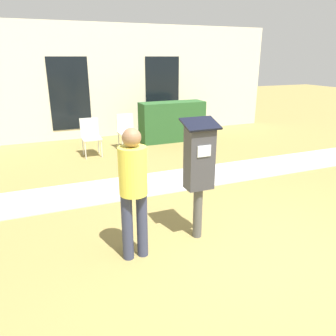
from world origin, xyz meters
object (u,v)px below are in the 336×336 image
object	(u,v)px
outdoor_chair_middle	(126,129)
outdoor_chair_left	(91,134)
person_standing	(133,185)
parking_meter	(199,164)

from	to	relation	value
outdoor_chair_middle	outdoor_chair_left	bearing A→B (deg)	-171.46
person_standing	outdoor_chair_middle	distance (m)	4.97
parking_meter	outdoor_chair_middle	distance (m)	4.70
outdoor_chair_middle	parking_meter	bearing A→B (deg)	-100.02
person_standing	parking_meter	bearing A→B (deg)	-30.24
person_standing	outdoor_chair_middle	size ratio (longest dim) A/B	1.76
person_standing	outdoor_chair_middle	bearing A→B (deg)	36.66
outdoor_chair_left	outdoor_chair_middle	world-z (taller)	same
outdoor_chair_left	parking_meter	bearing A→B (deg)	-97.80
outdoor_chair_left	outdoor_chair_middle	distance (m)	0.99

